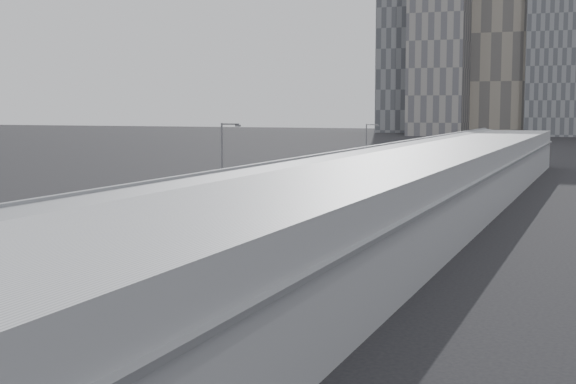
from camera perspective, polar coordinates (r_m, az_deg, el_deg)
The scene contains 21 objects.
sidewalk at distance 79.45m, azimuth 6.83°, elevation -1.94°, with size 10.00×170.00×0.12m, color gray.
lane_line at distance 82.78m, azimuth -0.21°, elevation -1.61°, with size 0.12×160.00×0.02m, color gold.
depot at distance 78.11m, azimuth 9.68°, elevation 0.43°, with size 12.45×160.40×7.20m.
skyline at distance 348.95m, azimuth 16.88°, elevation 12.30°, with size 145.00×64.00×120.00m.
bus_1 at distance 48.95m, azimuth -12.63°, elevation -5.32°, with size 3.29×12.21×3.53m.
bus_2 at distance 61.87m, azimuth -4.16°, elevation -2.71°, with size 3.46×13.33×3.86m.
bus_3 at distance 75.29m, azimuth 0.87°, elevation -1.15°, with size 2.90×13.01×3.80m.
bus_4 at distance 87.30m, azimuth 3.67°, elevation -0.15°, with size 3.54×13.48×3.90m.
bus_5 at distance 100.51m, azimuth 6.01°, elevation 0.62°, with size 3.58×13.26×3.83m.
bus_6 at distance 114.51m, azimuth 8.05°, elevation 1.20°, with size 3.30×12.41×3.59m.
bus_7 at distance 128.14m, azimuth 9.44°, elevation 1.68°, with size 3.05×12.42×3.60m.
bus_8 at distance 141.92m, azimuth 10.97°, elevation 2.06°, with size 3.40×12.37×3.57m.
tree_1 at distance 58.61m, azimuth -2.58°, elevation -1.74°, with size 2.96×2.96×4.58m.
tree_2 at distance 80.89m, azimuth 4.48°, elevation 0.39°, with size 2.79×2.79×4.50m.
tree_3 at distance 100.10m, azimuth 8.45°, elevation 1.72°, with size 1.26×1.26×4.36m.
tree_4 at distance 125.62m, azimuth 11.15°, elevation 2.32°, with size 1.63×1.63×4.01m.
tree_5 at distance 153.68m, azimuth 13.23°, elevation 2.85°, with size 1.23×1.23×3.65m.
street_lamp_near at distance 76.25m, azimuth -4.59°, elevation 1.85°, with size 2.04×0.22×9.57m.
street_lamp_far at distance 121.53m, azimuth 5.67°, elevation 3.14°, with size 2.04×0.22×8.59m.
shipping_container at distance 137.08m, azimuth 7.32°, elevation 1.95°, with size 2.48×5.60×2.85m, color #15461B.
suv at distance 156.28m, azimuth 9.64°, elevation 2.19°, with size 2.80×6.06×1.68m, color black.
Camera 1 is at (29.45, -20.99, 10.97)m, focal length 50.00 mm.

